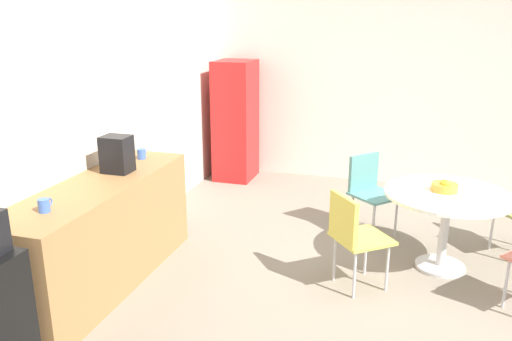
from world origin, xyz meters
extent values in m
plane|color=gray|center=(0.00, 0.00, 0.00)|extent=(6.00, 6.00, 0.00)
cube|color=silver|center=(0.00, 3.00, 1.30)|extent=(6.00, 0.10, 2.60)
cube|color=silver|center=(3.00, 0.00, 1.30)|extent=(0.10, 6.00, 2.60)
cube|color=#9E7042|center=(-0.61, 2.65, 0.45)|extent=(2.09, 0.60, 0.90)
cube|color=#B21E1E|center=(2.55, 2.55, 0.81)|extent=(0.60, 0.50, 1.62)
cylinder|color=silver|center=(0.52, -0.12, 0.01)|extent=(0.44, 0.44, 0.03)
cylinder|color=silver|center=(0.52, -0.12, 0.38)|extent=(0.08, 0.08, 0.69)
cylinder|color=white|center=(0.52, -0.12, 0.71)|extent=(1.09, 1.09, 0.03)
cylinder|color=silver|center=(1.06, -0.60, 0.21)|extent=(0.02, 0.02, 0.42)
cylinder|color=silver|center=(1.10, 0.31, 0.21)|extent=(0.02, 0.02, 0.42)
cylinder|color=silver|center=(0.87, 0.52, 0.21)|extent=(0.02, 0.02, 0.42)
cylinder|color=silver|center=(1.31, 0.55, 0.21)|extent=(0.02, 0.02, 0.42)
cylinder|color=silver|center=(1.07, 0.75, 0.21)|extent=(0.02, 0.02, 0.42)
cube|color=teal|center=(1.09, 0.53, 0.44)|extent=(0.59, 0.59, 0.03)
cube|color=teal|center=(1.21, 0.67, 0.64)|extent=(0.31, 0.28, 0.38)
cylinder|color=silver|center=(0.20, 0.53, 0.21)|extent=(0.02, 0.02, 0.42)
cylinder|color=silver|center=(-0.05, 0.33, 0.21)|extent=(0.02, 0.02, 0.42)
cylinder|color=silver|center=(0.00, 0.78, 0.21)|extent=(0.02, 0.02, 0.42)
cylinder|color=silver|center=(-0.24, 0.58, 0.21)|extent=(0.02, 0.02, 0.42)
cube|color=#D8CC4C|center=(-0.02, 0.55, 0.44)|extent=(0.59, 0.59, 0.03)
cube|color=#D8CC4C|center=(-0.14, 0.70, 0.64)|extent=(0.32, 0.27, 0.38)
cylinder|color=silver|center=(-0.05, -0.57, 0.21)|extent=(0.02, 0.02, 0.42)
cylinder|color=gold|center=(0.56, -0.09, 0.76)|extent=(0.23, 0.23, 0.07)
sphere|color=yellow|center=(0.52, -0.10, 0.80)|extent=(0.07, 0.07, 0.07)
sphere|color=yellow|center=(0.56, -0.08, 0.80)|extent=(0.07, 0.07, 0.07)
sphere|color=yellow|center=(0.53, -0.08, 0.80)|extent=(0.07, 0.07, 0.07)
cylinder|color=#3F66BF|center=(-1.26, 2.63, 0.95)|extent=(0.08, 0.08, 0.09)
torus|color=#3F66BF|center=(-1.21, 2.63, 0.95)|extent=(0.06, 0.01, 0.06)
cylinder|color=#3F66BF|center=(0.16, 2.67, 0.95)|extent=(0.08, 0.08, 0.09)
torus|color=#3F66BF|center=(0.22, 2.67, 0.95)|extent=(0.06, 0.01, 0.06)
cube|color=black|center=(-0.28, 2.65, 1.06)|extent=(0.20, 0.24, 0.32)
camera|label=1|loc=(-4.05, 0.25, 2.22)|focal=36.34mm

